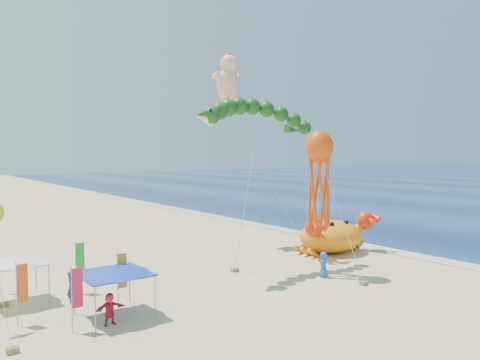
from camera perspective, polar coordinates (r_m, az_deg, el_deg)
name	(u,v)px	position (r m, az deg, el deg)	size (l,w,h in m)	color
ground	(279,270)	(34.54, 4.74, -10.86)	(320.00, 320.00, 0.00)	#D1B784
foam_strip	(380,249)	(43.32, 16.72, -8.04)	(320.00, 320.00, 0.00)	silver
crab_inflatable	(332,235)	(40.66, 11.10, -6.58)	(7.74, 4.99, 3.39)	orange
dragon_kite	(256,119)	(33.99, 1.93, 7.41)	(10.85, 3.11, 12.07)	#113F12
cherub_kite	(229,79)	(43.85, -1.40, 12.23)	(5.48, 6.97, 17.55)	#FEB79B
octopus_kite	(319,171)	(32.85, 9.64, 1.07)	(2.02, 4.86, 10.05)	#DE450B
canopy_blue	(114,270)	(25.47, -15.16, -10.51)	(3.71, 3.71, 2.71)	gray
canopy_white	(16,260)	(29.61, -25.67, -8.77)	(3.35, 3.35, 2.71)	gray
feather_flags	(76,276)	(26.59, -19.34, -10.95)	(5.42, 6.07, 3.20)	gray
beachgoers	(112,281)	(29.25, -15.38, -11.83)	(30.59, 10.65, 1.86)	blue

